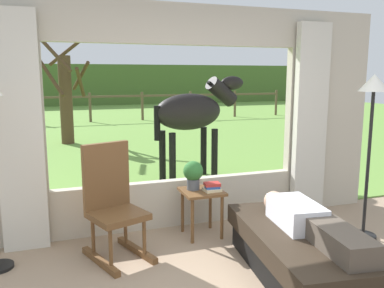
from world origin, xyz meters
TOP-DOWN VIEW (x-y plane):
  - back_wall_with_window at (0.00, 2.26)m, footprint 5.20×0.12m
  - curtain_panel_left at (-1.69, 2.12)m, footprint 0.44×0.10m
  - curtain_panel_right at (1.69, 2.12)m, footprint 0.44×0.10m
  - outdoor_pasture_lawn at (0.00, 13.16)m, footprint 36.00×21.68m
  - distant_hill_ridge at (0.00, 23.00)m, footprint 36.00×2.00m
  - recliner_sofa at (0.66, 0.68)m, footprint 1.11×1.80m
  - reclining_person at (0.66, 0.63)m, footprint 0.42×1.44m
  - rocking_chair at (-0.87, 1.66)m, footprint 0.66×0.80m
  - side_table at (0.13, 1.84)m, footprint 0.44×0.44m
  - potted_plant at (0.05, 1.90)m, footprint 0.22×0.22m
  - book_stack at (0.23, 1.78)m, footprint 0.19×0.16m
  - floor_lamp_right at (1.80, 1.21)m, footprint 0.32×0.32m
  - horse at (0.84, 4.15)m, footprint 1.82×0.86m
  - pasture_tree at (-1.01, 8.63)m, footprint 1.49×1.48m
  - pasture_fence_line at (0.00, 13.41)m, footprint 16.10×0.10m

SIDE VIEW (x-z plane):
  - outdoor_pasture_lawn at x=0.00m, z-range 0.00..0.02m
  - recliner_sofa at x=0.66m, z-range 0.01..0.43m
  - side_table at x=0.13m, z-range 0.17..0.69m
  - reclining_person at x=0.66m, z-range 0.41..0.63m
  - rocking_chair at x=-0.87m, z-range -0.01..1.11m
  - book_stack at x=0.23m, z-range 0.52..0.61m
  - potted_plant at x=0.05m, z-range 0.54..0.86m
  - pasture_fence_line at x=0.00m, z-range 0.19..1.29m
  - horse at x=0.84m, z-range 0.29..2.02m
  - curtain_panel_left at x=-1.69m, z-range 0.00..2.40m
  - curtain_panel_right at x=1.69m, z-range 0.00..2.40m
  - distant_hill_ridge at x=0.00m, z-range 0.00..2.40m
  - back_wall_with_window at x=0.00m, z-range -0.03..2.52m
  - pasture_tree at x=-1.01m, z-range -0.18..2.78m
  - floor_lamp_right at x=1.80m, z-range 0.55..2.33m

